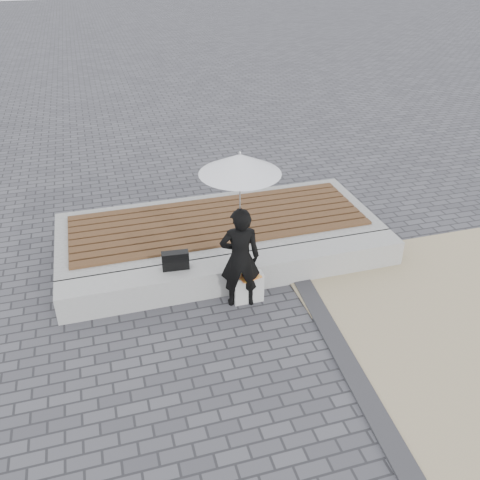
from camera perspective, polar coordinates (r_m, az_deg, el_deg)
name	(u,v)px	position (r m, az deg, el deg)	size (l,w,h in m)	color
ground	(277,359)	(6.37, 4.09, -12.92)	(80.00, 80.00, 0.00)	#4A494E
edging_band	(354,375)	(6.28, 12.36, -14.23)	(0.25, 5.20, 0.04)	#333235
seating_ledge	(239,273)	(7.42, -0.07, -3.59)	(5.00, 0.45, 0.40)	#AAAAA5
timber_platform	(218,232)	(8.40, -2.37, 0.85)	(5.00, 2.00, 0.40)	#A8A8A2
timber_decking	(218,220)	(8.29, -2.40, 2.17)	(4.60, 1.60, 0.04)	brown
woman	(240,258)	(6.77, 0.00, -1.99)	(0.53, 0.35, 1.45)	black
parasol	(240,164)	(6.16, 0.00, 8.33)	(0.99, 0.99, 1.26)	#A7A8AC
handbag	(175,261)	(7.13, -7.09, -2.24)	(0.37, 0.13, 0.26)	black
canvas_tote	(248,288)	(7.10, 0.88, -5.23)	(0.41, 0.17, 0.43)	silver
magazine	(249,276)	(6.94, 1.02, -4.00)	(0.29, 0.21, 0.01)	#FD332A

